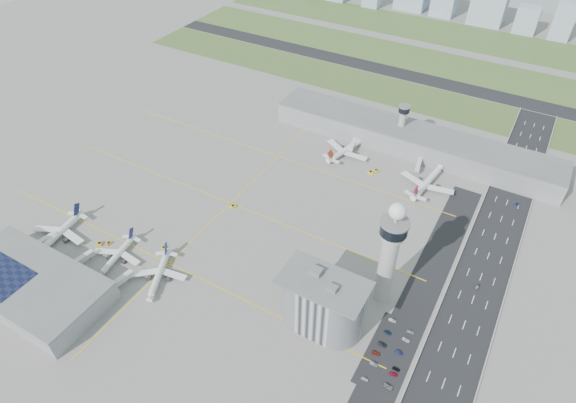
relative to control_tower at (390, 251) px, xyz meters
The scene contains 52 objects.
ground 80.47m from the control_tower, behind, with size 1000.00×1000.00×0.00m, color gray.
grass_strip_0 238.28m from the control_tower, 112.98° to the left, with size 480.00×50.00×0.08m, color #516831.
grass_strip_1 308.14m from the control_tower, 107.49° to the left, with size 480.00×60.00×0.08m, color #3C592A.
grass_strip_2 384.80m from the control_tower, 103.89° to the left, with size 480.00×70.00×0.08m, color #45642F.
runway 272.40m from the control_tower, 109.91° to the left, with size 480.00×22.00×0.10m, color black.
highway 56.01m from the control_tower, 10.54° to the right, with size 28.00×500.00×0.10m, color black.
barrier_left 45.73m from the control_tower, 15.42° to the right, with size 0.60×500.00×1.20m, color #9E9E99.
barrier_right 67.08m from the control_tower, ahead, with size 0.60×500.00×1.20m, color #9E9E99.
landside_road 43.28m from the control_tower, 45.00° to the right, with size 18.00×260.00×0.08m, color black.
parking_lot 48.79m from the control_tower, 61.93° to the right, with size 20.00×44.00×0.10m, color black.
taxiway_line_h_0 123.35m from the control_tower, 161.26° to the right, with size 260.00×0.60×0.01m, color yellow.
taxiway_line_h_1 119.40m from the control_tower, 168.89° to the left, with size 260.00×0.60×0.01m, color yellow.
taxiway_line_h_2 143.16m from the control_tower, 143.79° to the left, with size 260.00×0.60×0.01m, color yellow.
taxiway_line_v 119.40m from the control_tower, 168.89° to the left, with size 0.60×260.00×0.01m, color yellow.
control_tower is the anchor object (origin of this frame).
secondary_tower 148.97m from the control_tower, 106.48° to the left, with size 8.60×8.60×31.90m.
admin_building 41.10m from the control_tower, 123.70° to the right, with size 42.00×24.00×33.50m.
terminal_pier 146.15m from the control_tower, 102.88° to the left, with size 210.00×32.00×15.80m.
near_terminal 185.86m from the control_tower, 150.65° to the right, with size 84.00×42.00×13.00m.
airplane_near_a 192.49m from the control_tower, 163.27° to the right, with size 41.35×35.15×11.58m, color white, non-canonical shape.
airplane_near_b 151.45m from the control_tower, 160.27° to the right, with size 35.19×29.91×9.85m, color white, non-canonical shape.
airplane_near_c 123.69m from the control_tower, 155.89° to the right, with size 36.60×31.11×10.25m, color white, non-canonical shape.
airplane_far_a 134.76m from the control_tower, 122.40° to the left, with size 42.62×36.23×11.93m, color white, non-canonical shape.
airplane_far_b 106.92m from the control_tower, 94.18° to the left, with size 44.41×37.74×12.43m, color white, non-canonical shape.
jet_bridge_near_0 200.06m from the control_tower, 159.55° to the right, with size 14.00×3.00×5.70m, color silver, non-canonical shape.
jet_bridge_near_1 172.69m from the control_tower, 156.00° to the right, with size 14.00×3.00×5.70m, color silver, non-canonical shape.
jet_bridge_near_2 146.36m from the control_tower, 151.10° to the right, with size 14.00×3.00×5.70m, color silver, non-canonical shape.
jet_bridge_far_0 145.99m from the control_tower, 119.45° to the left, with size 14.00×3.00×5.70m, color silver, non-canonical shape.
jet_bridge_far_1 129.66m from the control_tower, 99.16° to the left, with size 14.00×3.00×5.70m, color silver, non-canonical shape.
tug_0 167.52m from the control_tower, 163.35° to the right, with size 2.33×3.39×1.97m, color #FCB80C, non-canonical shape.
tug_1 162.78m from the control_tower, 164.01° to the right, with size 1.93×2.80×1.63m, color orange, non-canonical shape.
tug_2 130.68m from the control_tower, 165.93° to the right, with size 2.06×3.00×1.74m, color yellow, non-canonical shape.
tug_3 115.25m from the control_tower, 169.81° to the left, with size 2.30×3.34×1.94m, color yellow, non-canonical shape.
tug_4 112.12m from the control_tower, 115.39° to the left, with size 2.43×3.54×2.05m, color yellow, non-canonical shape.
tug_5 114.89m from the control_tower, 113.34° to the left, with size 1.98×2.88×1.68m, color #EAAA09, non-canonical shape.
car_lot_0 60.15m from the control_tower, 76.69° to the right, with size 1.32×3.28×1.12m, color silver.
car_lot_1 53.35m from the control_tower, 72.76° to the right, with size 1.35×3.87×1.28m, color gray.
car_lot_2 49.07m from the control_tower, 71.95° to the right, with size 1.83×3.97×1.10m, color maroon.
car_lot_3 45.39m from the control_tower, 66.63° to the right, with size 1.70×4.19×1.22m, color #222127.
car_lot_4 41.24m from the control_tower, 59.59° to the right, with size 1.45×3.61×1.23m, color #0F264A.
car_lot_5 37.96m from the control_tower, 46.99° to the right, with size 1.32×3.78×1.25m, color #BEBEBE.
car_lot_6 61.58m from the control_tower, 64.60° to the right, with size 2.07×4.49×1.25m, color gray.
car_lot_7 56.68m from the control_tower, 60.83° to the right, with size 1.52×3.73×1.08m, color #AD0725.
car_lot_8 54.56m from the control_tower, 58.76° to the right, with size 1.41×3.50×1.19m, color black.
car_lot_9 48.38m from the control_tower, 53.73° to the right, with size 1.29×3.69×1.21m, color navy.
car_lot_10 44.52m from the control_tower, 42.70° to the right, with size 1.79×3.89×1.08m, color silver.
car_lot_11 42.66m from the control_tower, 33.06° to the right, with size 1.59×3.92×1.14m, color #8D9AA3.
car_hw_1 63.53m from the control_tower, 36.40° to the left, with size 1.28×3.67×1.21m, color #28262D.
car_hw_2 127.11m from the control_tower, 66.43° to the left, with size 1.99×4.32×1.20m, color navy.
car_hw_4 178.30m from the control_tower, 78.36° to the left, with size 1.33×3.30×1.12m, color gray.
skyline_bldg_10 416.22m from the control_tower, 89.82° to the left, with size 23.01×18.41×27.75m, color #9EADC1.
skyline_bldg_11 417.21m from the control_tower, 85.01° to the left, with size 20.22×16.18×38.97m, color #9EADC1.
Camera 1 is at (109.06, -154.58, 204.14)m, focal length 30.00 mm.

